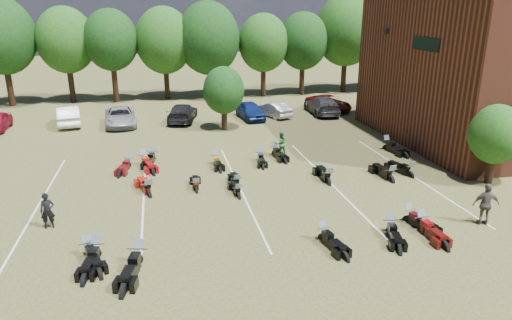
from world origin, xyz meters
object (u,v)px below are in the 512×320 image
object	(u,v)px
car_4	(250,111)
person_grey	(486,204)
motorcycle_14	(129,168)
person_black	(47,211)
motorcycle_0	(89,257)
motorcycle_3	(323,241)
motorcycle_7	(149,196)
person_green	(281,144)

from	to	relation	value
car_4	person_grey	size ratio (longest dim) A/B	2.23
motorcycle_14	person_grey	bearing A→B (deg)	-19.69
person_black	motorcycle_0	xyz separation A→B (m)	(2.01, -2.94, -0.81)
motorcycle_3	motorcycle_14	bearing A→B (deg)	115.56
motorcycle_14	motorcycle_7	bearing A→B (deg)	-59.99
car_4	person_green	size ratio (longest dim) A/B	2.69
person_green	motorcycle_3	bearing A→B (deg)	77.66
person_grey	motorcycle_7	distance (m)	15.94
person_black	motorcycle_7	xyz separation A→B (m)	(4.21, 2.72, -0.81)
motorcycle_0	motorcycle_14	world-z (taller)	motorcycle_0
person_black	person_green	world-z (taller)	person_black
car_4	person_black	bearing A→B (deg)	-131.49
person_green	person_black	bearing A→B (deg)	25.78
motorcycle_7	motorcycle_14	bearing A→B (deg)	-90.61
motorcycle_0	person_black	bearing A→B (deg)	104.72
motorcycle_14	car_4	bearing A→B (deg)	63.75
motorcycle_3	person_green	bearing A→B (deg)	72.41
car_4	person_green	distance (m)	10.49
motorcycle_7	person_grey	bearing A→B (deg)	141.07
person_green	motorcycle_0	size ratio (longest dim) A/B	0.71
car_4	motorcycle_7	xyz separation A→B (m)	(-8.43, -15.56, -0.73)
person_black	motorcycle_7	world-z (taller)	person_black
motorcycle_3	motorcycle_14	xyz separation A→B (m)	(-8.30, 11.06, 0.00)
car_4	person_black	world-z (taller)	person_black
person_grey	motorcycle_0	world-z (taller)	person_grey
motorcycle_14	person_green	bearing A→B (deg)	17.61
motorcycle_0	motorcycle_7	world-z (taller)	motorcycle_7
person_black	motorcycle_3	size ratio (longest dim) A/B	0.74
person_grey	motorcycle_3	world-z (taller)	person_grey
person_black	motorcycle_7	bearing A→B (deg)	24.13
motorcycle_0	motorcycle_3	world-z (taller)	motorcycle_0
person_grey	motorcycle_7	bearing A→B (deg)	-8.34
motorcycle_3	motorcycle_14	size ratio (longest dim) A/B	1.00
person_black	person_green	size ratio (longest dim) A/B	1.01
motorcycle_14	person_black	bearing A→B (deg)	-96.52
person_green	person_grey	distance (m)	13.05
car_4	person_green	xyz separation A→B (m)	(-0.10, -10.49, 0.07)
person_green	motorcycle_3	xyz separation A→B (m)	(-1.25, -11.43, -0.80)
motorcycle_0	motorcycle_14	size ratio (longest dim) A/B	1.01
car_4	motorcycle_14	distance (m)	14.55
motorcycle_3	car_4	bearing A→B (deg)	75.14
motorcycle_7	car_4	bearing A→B (deg)	-133.68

